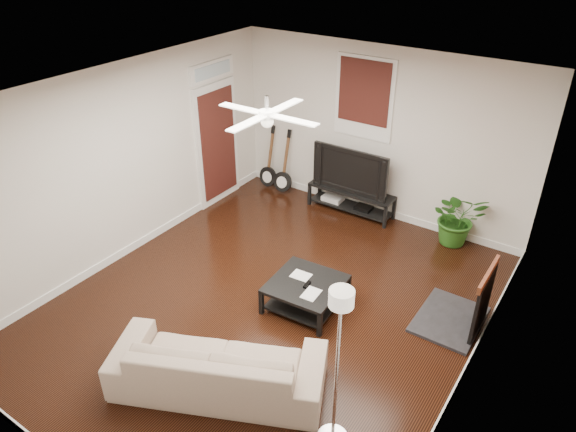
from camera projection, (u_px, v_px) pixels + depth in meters
name	position (u px, v px, depth m)	size (l,w,h in m)	color
room	(269.00, 212.00, 6.23)	(5.01, 6.01, 2.81)	black
brick_accent	(508.00, 237.00, 5.74)	(0.02, 2.20, 2.80)	#A25934
fireplace	(467.00, 296.00, 6.35)	(0.80, 1.10, 0.92)	black
window_back	(364.00, 98.00, 8.23)	(1.00, 0.06, 1.30)	#39130F
door_left	(217.00, 133.00, 8.86)	(0.08, 1.00, 2.50)	white
tv_stand	(351.00, 201.00, 8.98)	(1.49, 0.40, 0.42)	black
tv	(353.00, 169.00, 8.69)	(1.33, 0.17, 0.77)	black
coffee_table	(306.00, 294.00, 6.82)	(0.88, 0.88, 0.37)	black
sofa	(218.00, 363.00, 5.58)	(2.25, 0.88, 0.66)	tan
floor_lamp	(337.00, 371.00, 4.70)	(0.30, 0.30, 1.84)	silver
potted_plant	(458.00, 218.00, 8.01)	(0.80, 0.69, 0.89)	#28601B
guitar_left	(268.00, 158.00, 9.60)	(0.36, 0.26, 1.18)	black
guitar_right	(282.00, 163.00, 9.41)	(0.36, 0.26, 1.18)	black
ceiling_fan	(267.00, 114.00, 5.63)	(1.24, 1.24, 0.32)	white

